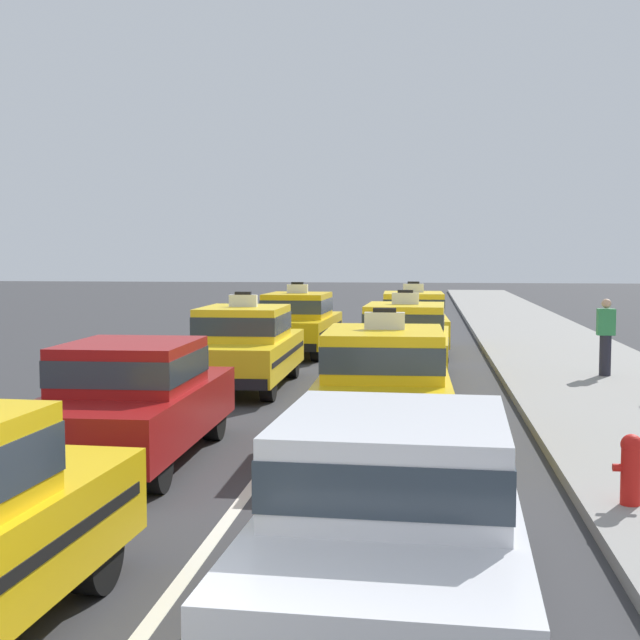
{
  "coord_description": "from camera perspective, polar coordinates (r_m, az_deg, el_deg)",
  "views": [
    {
      "loc": [
        1.98,
        -2.87,
        2.7
      ],
      "look_at": [
        -0.25,
        15.4,
        1.3
      ],
      "focal_mm": 48.49,
      "sensor_mm": 36.0,
      "label": 1
    }
  ],
  "objects": [
    {
      "name": "taxi_right_third",
      "position": [
        18.31,
        5.65,
        -1.38
      ],
      "size": [
        1.94,
        4.61,
        1.96
      ],
      "color": "black",
      "rests_on": "ground"
    },
    {
      "name": "sidewalk_curb",
      "position": [
        18.42,
        18.25,
        -4.06
      ],
      "size": [
        4.0,
        90.0,
        0.15
      ],
      "primitive_type": "cube",
      "color": "gray",
      "rests_on": "ground"
    },
    {
      "name": "taxi_left_fourth",
      "position": [
        23.34,
        -1.45,
        -0.13
      ],
      "size": [
        1.96,
        4.62,
        1.96
      ],
      "color": "black",
      "rests_on": "ground"
    },
    {
      "name": "taxi_right_fourth",
      "position": [
        23.93,
        6.16,
        -0.04
      ],
      "size": [
        1.93,
        4.61,
        1.96
      ],
      "color": "black",
      "rests_on": "ground"
    },
    {
      "name": "taxi_left_third",
      "position": [
        17.42,
        -5.01,
        -1.67
      ],
      "size": [
        1.85,
        4.57,
        1.96
      ],
      "color": "black",
      "rests_on": "ground"
    },
    {
      "name": "fire_hydrant",
      "position": [
        9.46,
        19.84,
        -9.07
      ],
      "size": [
        0.36,
        0.22,
        0.73
      ],
      "color": "red",
      "rests_on": "sidewalk_curb"
    },
    {
      "name": "pedestrian_by_storefront",
      "position": [
        19.1,
        18.33,
        -1.06
      ],
      "size": [
        0.36,
        0.24,
        1.62
      ],
      "color": "#23232D",
      "rests_on": "sidewalk_curb"
    },
    {
      "name": "sedan_right_nearest",
      "position": [
        6.36,
        4.88,
        -12.61
      ],
      "size": [
        1.94,
        4.37,
        1.58
      ],
      "color": "black",
      "rests_on": "ground"
    },
    {
      "name": "lane_stripe_left_right",
      "position": [
        23.11,
        1.98,
        -2.35
      ],
      "size": [
        0.14,
        80.0,
        0.01
      ],
      "primitive_type": "cube",
      "color": "silver",
      "rests_on": "ground"
    },
    {
      "name": "sedan_left_second",
      "position": [
        11.48,
        -12.25,
        -5.03
      ],
      "size": [
        1.81,
        4.32,
        1.58
      ],
      "color": "black",
      "rests_on": "ground"
    },
    {
      "name": "taxi_right_second",
      "position": [
        12.22,
        4.27,
        -4.24
      ],
      "size": [
        1.89,
        4.59,
        1.96
      ],
      "color": "black",
      "rests_on": "ground"
    }
  ]
}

